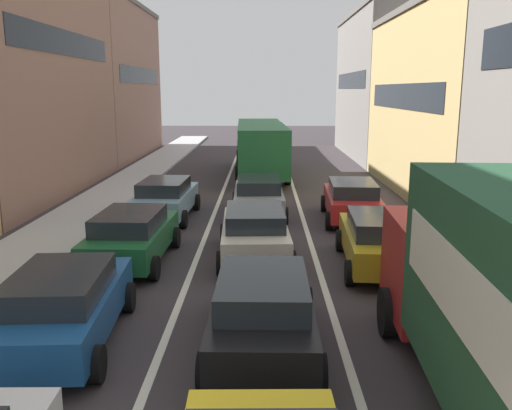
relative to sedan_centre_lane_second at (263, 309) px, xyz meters
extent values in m
cube|color=#B8B8B8|center=(-6.89, 13.38, -0.73)|extent=(2.60, 64.00, 0.14)
cube|color=silver|center=(-1.89, 13.38, -0.79)|extent=(0.16, 60.00, 0.01)
cube|color=silver|center=(1.51, 13.38, -0.79)|extent=(0.16, 60.00, 0.01)
cube|color=black|center=(-8.67, 15.38, 5.95)|extent=(0.02, 11.73, 1.10)
cube|color=#936B5B|center=(-12.19, 30.04, 4.40)|extent=(7.00, 14.57, 10.39)
cube|color=black|center=(-8.67, 30.04, 4.92)|extent=(0.02, 11.73, 1.10)
cube|color=#66605B|center=(-12.19, 30.04, 9.75)|extent=(7.20, 14.57, 0.30)
cube|color=gray|center=(9.71, 30.04, 4.08)|extent=(7.00, 14.57, 9.75)
cube|color=black|center=(6.20, 30.04, 4.57)|extent=(0.02, 11.73, 1.10)
cube|color=#66605B|center=(9.71, 30.04, 9.11)|extent=(7.20, 14.57, 0.30)
cube|color=tan|center=(9.71, 15.38, 3.25)|extent=(7.00, 14.57, 8.09)
cube|color=black|center=(6.20, 15.38, 3.65)|extent=(0.02, 11.73, 1.10)
cube|color=#66605B|center=(9.71, 15.38, 7.44)|extent=(7.20, 14.57, 0.30)
cube|color=#A51E1E|center=(3.66, 0.48, 0.63)|extent=(2.52, 2.52, 1.90)
cube|color=black|center=(3.72, 1.69, 1.01)|extent=(2.01, 0.13, 0.70)
cube|color=white|center=(2.25, -3.21, 1.66)|extent=(0.25, 4.48, 0.90)
cylinder|color=black|center=(2.46, 0.63, -0.32)|extent=(0.35, 0.97, 0.96)
cube|color=black|center=(0.00, 0.05, -0.13)|extent=(1.84, 4.32, 0.70)
cube|color=#1E2328|center=(0.00, -0.15, 0.43)|extent=(1.61, 2.42, 0.52)
cylinder|color=black|center=(-0.91, 1.52, -0.48)|extent=(0.23, 0.64, 0.64)
cylinder|color=black|center=(0.93, 1.50, -0.48)|extent=(0.23, 0.64, 0.64)
cylinder|color=black|center=(-0.93, -1.40, -0.48)|extent=(0.23, 0.64, 0.64)
cylinder|color=black|center=(0.91, -1.42, -0.48)|extent=(0.23, 0.64, 0.64)
cube|color=#194C8C|center=(-3.74, 0.22, -0.13)|extent=(2.06, 4.40, 0.70)
cube|color=#1E2328|center=(-3.73, 0.02, 0.43)|extent=(1.73, 2.50, 0.52)
cylinder|color=black|center=(-4.75, 1.62, -0.48)|extent=(0.26, 0.65, 0.64)
cylinder|color=black|center=(-2.92, 1.73, -0.48)|extent=(0.26, 0.65, 0.64)
cylinder|color=black|center=(-2.73, -1.18, -0.48)|extent=(0.26, 0.65, 0.64)
cube|color=beige|center=(-0.23, 5.61, -0.13)|extent=(1.97, 4.37, 0.70)
cube|color=#1E2328|center=(-0.22, 5.41, 0.43)|extent=(1.68, 2.47, 0.52)
cylinder|color=black|center=(-1.21, 7.03, -0.48)|extent=(0.25, 0.65, 0.64)
cylinder|color=black|center=(0.63, 7.11, -0.48)|extent=(0.25, 0.65, 0.64)
cylinder|color=black|center=(-1.09, 4.11, -0.48)|extent=(0.25, 0.65, 0.64)
cylinder|color=black|center=(0.75, 4.19, -0.48)|extent=(0.25, 0.65, 0.64)
cube|color=#19592D|center=(-3.62, 5.15, -0.13)|extent=(1.91, 4.35, 0.70)
cube|color=#1E2328|center=(-3.63, 4.95, 0.43)|extent=(1.65, 2.45, 0.52)
cylinder|color=black|center=(-4.51, 6.63, -0.48)|extent=(0.24, 0.65, 0.64)
cylinder|color=black|center=(-2.67, 6.59, -0.48)|extent=(0.24, 0.65, 0.64)
cylinder|color=black|center=(-4.58, 3.71, -0.48)|extent=(0.24, 0.65, 0.64)
cylinder|color=black|center=(-2.74, 3.66, -0.48)|extent=(0.24, 0.65, 0.64)
cube|color=gray|center=(-0.16, 10.92, -0.13)|extent=(1.90, 4.34, 0.70)
cube|color=#1E2328|center=(-0.16, 10.72, 0.43)|extent=(1.64, 2.44, 0.52)
cylinder|color=black|center=(-1.12, 12.36, -0.48)|extent=(0.23, 0.64, 0.64)
cylinder|color=black|center=(0.72, 12.41, -0.48)|extent=(0.23, 0.64, 0.64)
cylinder|color=black|center=(-1.05, 9.44, -0.48)|extent=(0.23, 0.64, 0.64)
cylinder|color=black|center=(0.79, 9.48, -0.48)|extent=(0.23, 0.64, 0.64)
cube|color=#759EB7|center=(-3.63, 10.44, -0.13)|extent=(1.95, 4.36, 0.70)
cube|color=#1E2328|center=(-3.64, 10.24, 0.43)|extent=(1.67, 2.46, 0.52)
cylinder|color=black|center=(-4.50, 11.94, -0.48)|extent=(0.24, 0.65, 0.64)
cylinder|color=black|center=(-2.66, 11.87, -0.48)|extent=(0.24, 0.65, 0.64)
cylinder|color=black|center=(-4.60, 9.02, -0.48)|extent=(0.24, 0.65, 0.64)
cylinder|color=black|center=(-2.76, 8.95, -0.48)|extent=(0.24, 0.65, 0.64)
cube|color=#B29319|center=(3.15, 4.80, -0.13)|extent=(2.05, 4.40, 0.70)
cube|color=#1E2328|center=(3.14, 4.60, 0.43)|extent=(1.72, 2.50, 0.52)
cylinder|color=black|center=(2.32, 6.31, -0.48)|extent=(0.26, 0.65, 0.64)
cylinder|color=black|center=(4.16, 6.21, -0.48)|extent=(0.26, 0.65, 0.64)
cylinder|color=black|center=(2.15, 3.39, -0.48)|extent=(0.26, 0.65, 0.64)
cylinder|color=black|center=(3.99, 3.29, -0.48)|extent=(0.26, 0.65, 0.64)
cube|color=#A51E1E|center=(3.28, 10.18, -0.13)|extent=(2.03, 4.39, 0.70)
cube|color=#1E2328|center=(3.27, 9.98, 0.43)|extent=(1.71, 2.49, 0.52)
cylinder|color=black|center=(2.44, 11.69, -0.48)|extent=(0.25, 0.65, 0.64)
cylinder|color=black|center=(4.27, 11.59, -0.48)|extent=(0.25, 0.65, 0.64)
cylinder|color=black|center=(2.28, 8.77, -0.48)|extent=(0.25, 0.65, 0.64)
cylinder|color=black|center=(4.12, 8.67, -0.48)|extent=(0.25, 0.65, 0.64)
cube|color=#1E6033|center=(-0.11, 20.83, 0.90)|extent=(2.89, 10.59, 2.40)
cube|color=black|center=(-0.11, 20.83, 1.26)|extent=(2.90, 9.96, 0.70)
cylinder|color=black|center=(-1.50, 24.56, -0.30)|extent=(0.34, 1.01, 1.00)
cylinder|color=black|center=(1.00, 24.65, -0.30)|extent=(0.34, 1.01, 1.00)
cylinder|color=black|center=(-1.24, 17.63, -0.30)|extent=(0.34, 1.01, 1.00)
cylinder|color=black|center=(1.26, 17.73, -0.30)|extent=(0.34, 1.01, 1.00)
camera|label=1|loc=(-0.01, -9.26, 3.94)|focal=37.83mm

